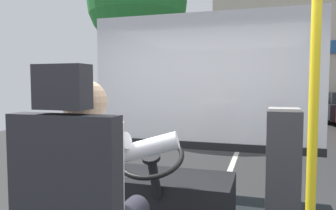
% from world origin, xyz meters
% --- Properties ---
extents(ground, '(18.00, 44.00, 0.06)m').
position_xyz_m(ground, '(0.00, 8.80, -0.02)').
color(ground, '#2E2E2E').
extents(bus_driver, '(0.76, 0.57, 0.80)m').
position_xyz_m(bus_driver, '(-0.12, -0.46, 1.36)').
color(bus_driver, '#282833').
rests_on(bus_driver, driver_seat).
extents(steering_console, '(1.10, 0.93, 0.77)m').
position_xyz_m(steering_console, '(-0.12, 0.77, 0.87)').
color(steering_console, black).
rests_on(steering_console, bus_floor).
extents(handrail_pole, '(0.04, 0.04, 2.22)m').
position_xyz_m(handrail_pole, '(0.87, -0.21, 1.76)').
color(handrail_pole, yellow).
rests_on(handrail_pole, bus_floor).
extents(fare_box, '(0.24, 0.21, 1.01)m').
position_xyz_m(fare_box, '(0.80, 0.72, 1.15)').
color(fare_box, '#333338').
rests_on(fare_box, bus_floor).
extents(windshield_panel, '(2.50, 0.08, 1.48)m').
position_xyz_m(windshield_panel, '(0.00, 1.62, 1.70)').
color(windshield_panel, silver).
extents(street_tree, '(3.45, 3.45, 6.37)m').
position_xyz_m(street_tree, '(-3.62, 8.63, 4.63)').
color(street_tree, '#4C3828').
rests_on(street_tree, ground).
extents(shop_building, '(12.55, 5.94, 8.93)m').
position_xyz_m(shop_building, '(4.28, 17.78, 4.47)').
color(shop_building, '#BCB29E').
rests_on(shop_building, ground).
extents(parked_car_silver, '(1.77, 4.25, 1.44)m').
position_xyz_m(parked_car_silver, '(4.34, 19.47, 0.74)').
color(parked_car_silver, silver).
rests_on(parked_car_silver, ground).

